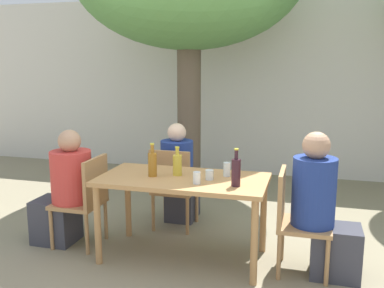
# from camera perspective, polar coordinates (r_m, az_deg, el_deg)

# --- Properties ---
(ground_plane) EXTENTS (30.00, 30.00, 0.00)m
(ground_plane) POSITION_cam_1_polar(r_m,az_deg,el_deg) (4.11, -1.17, -14.81)
(ground_plane) COLOR gray
(cafe_building_wall) EXTENTS (10.00, 0.08, 2.80)m
(cafe_building_wall) POSITION_cam_1_polar(r_m,az_deg,el_deg) (6.92, 6.73, 7.60)
(cafe_building_wall) COLOR beige
(cafe_building_wall) RESTS_ON ground_plane
(dining_table_front) EXTENTS (1.51, 0.77, 0.76)m
(dining_table_front) POSITION_cam_1_polar(r_m,az_deg,el_deg) (3.87, -1.21, -5.76)
(dining_table_front) COLOR #B27F4C
(dining_table_front) RESTS_ON ground_plane
(patio_chair_0) EXTENTS (0.44, 0.44, 0.89)m
(patio_chair_0) POSITION_cam_1_polar(r_m,az_deg,el_deg) (4.30, -13.96, -6.81)
(patio_chair_0) COLOR #A87A4C
(patio_chair_0) RESTS_ON ground_plane
(patio_chair_1) EXTENTS (0.44, 0.44, 0.89)m
(patio_chair_1) POSITION_cam_1_polar(r_m,az_deg,el_deg) (3.77, 13.48, -9.30)
(patio_chair_1) COLOR #A87A4C
(patio_chair_1) RESTS_ON ground_plane
(patio_chair_2) EXTENTS (0.44, 0.44, 0.89)m
(patio_chair_2) POSITION_cam_1_polar(r_m,az_deg,el_deg) (4.57, -2.57, -5.43)
(patio_chair_2) COLOR #A87A4C
(patio_chair_2) RESTS_ON ground_plane
(person_seated_0) EXTENTS (0.60, 0.39, 1.15)m
(person_seated_0) POSITION_cam_1_polar(r_m,az_deg,el_deg) (4.41, -16.60, -6.23)
(person_seated_0) COLOR #383842
(person_seated_0) RESTS_ON ground_plane
(person_seated_1) EXTENTS (0.58, 0.36, 1.23)m
(person_seated_1) POSITION_cam_1_polar(r_m,az_deg,el_deg) (3.75, 17.03, -8.67)
(person_seated_1) COLOR #383842
(person_seated_1) RESTS_ON ground_plane
(person_seated_2) EXTENTS (0.35, 0.58, 1.14)m
(person_seated_2) POSITION_cam_1_polar(r_m,az_deg,el_deg) (4.78, -1.69, -4.58)
(person_seated_2) COLOR #383842
(person_seated_2) RESTS_ON ground_plane
(oil_cruet_0) EXTENTS (0.08, 0.08, 0.27)m
(oil_cruet_0) POSITION_cam_1_polar(r_m,az_deg,el_deg) (3.89, -1.97, -2.71)
(oil_cruet_0) COLOR gold
(oil_cruet_0) RESTS_ON dining_table_front
(amber_bottle_1) EXTENTS (0.08, 0.08, 0.30)m
(amber_bottle_1) POSITION_cam_1_polar(r_m,az_deg,el_deg) (3.87, -5.30, -2.61)
(amber_bottle_1) COLOR #9E661E
(amber_bottle_1) RESTS_ON dining_table_front
(wine_bottle_2) EXTENTS (0.08, 0.08, 0.32)m
(wine_bottle_2) POSITION_cam_1_polar(r_m,az_deg,el_deg) (3.56, 5.89, -3.68)
(wine_bottle_2) COLOR #331923
(wine_bottle_2) RESTS_ON dining_table_front
(drinking_glass_0) EXTENTS (0.07, 0.07, 0.09)m
(drinking_glass_0) POSITION_cam_1_polar(r_m,az_deg,el_deg) (3.76, 2.35, -4.13)
(drinking_glass_0) COLOR silver
(drinking_glass_0) RESTS_ON dining_table_front
(drinking_glass_1) EXTENTS (0.06, 0.06, 0.13)m
(drinking_glass_1) POSITION_cam_1_polar(r_m,az_deg,el_deg) (3.88, 4.67, -3.39)
(drinking_glass_1) COLOR silver
(drinking_glass_1) RESTS_ON dining_table_front
(drinking_glass_2) EXTENTS (0.06, 0.06, 0.10)m
(drinking_glass_2) POSITION_cam_1_polar(r_m,az_deg,el_deg) (3.63, 0.64, -4.52)
(drinking_glass_2) COLOR white
(drinking_glass_2) RESTS_ON dining_table_front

